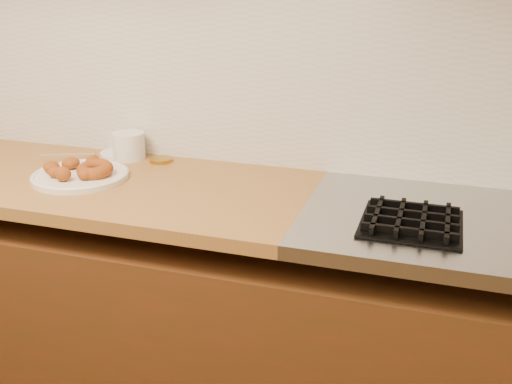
% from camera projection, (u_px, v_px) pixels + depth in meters
% --- Properties ---
extents(wall_back, '(4.00, 0.02, 2.70)m').
position_uv_depth(wall_back, '(187.00, 27.00, 2.00)').
color(wall_back, tan).
rests_on(wall_back, ground).
extents(base_cabinet, '(3.60, 0.60, 0.77)m').
position_uv_depth(base_cabinet, '(161.00, 324.00, 2.06)').
color(base_cabinet, '#502611').
rests_on(base_cabinet, floor).
extents(backsplash, '(3.60, 0.02, 0.60)m').
position_uv_depth(backsplash, '(187.00, 73.00, 2.04)').
color(backsplash, beige).
rests_on(backsplash, wall_back).
extents(donut_plate, '(0.31, 0.31, 0.02)m').
position_uv_depth(donut_plate, '(80.00, 176.00, 1.92)').
color(donut_plate, silver).
rests_on(donut_plate, butcher_block).
extents(ring_donut, '(0.13, 0.14, 0.05)m').
position_uv_depth(ring_donut, '(95.00, 169.00, 1.89)').
color(ring_donut, brown).
rests_on(ring_donut, donut_plate).
extents(fried_dough_chunks, '(0.21, 0.21, 0.05)m').
position_uv_depth(fried_dough_chunks, '(68.00, 168.00, 1.91)').
color(fried_dough_chunks, brown).
rests_on(fried_dough_chunks, donut_plate).
extents(plastic_tub, '(0.13, 0.13, 0.09)m').
position_uv_depth(plastic_tub, '(129.00, 146.00, 2.11)').
color(plastic_tub, silver).
rests_on(plastic_tub, butcher_block).
extents(tub_lid, '(0.19, 0.19, 0.01)m').
position_uv_depth(tub_lid, '(121.00, 153.00, 2.17)').
color(tub_lid, silver).
rests_on(tub_lid, butcher_block).
extents(brass_jar_lid, '(0.09, 0.09, 0.01)m').
position_uv_depth(brass_jar_lid, '(161.00, 160.00, 2.09)').
color(brass_jar_lid, '#AD8026').
rests_on(brass_jar_lid, butcher_block).
extents(wooden_utensil, '(0.18, 0.09, 0.01)m').
position_uv_depth(wooden_utensil, '(68.00, 156.00, 2.13)').
color(wooden_utensil, '#9A7547').
rests_on(wooden_utensil, butcher_block).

